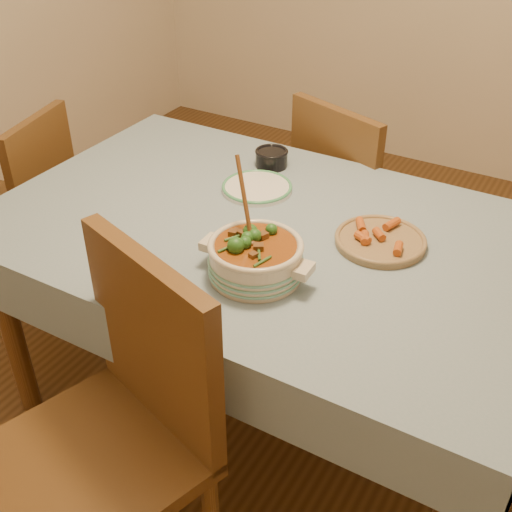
{
  "coord_description": "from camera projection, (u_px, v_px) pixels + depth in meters",
  "views": [
    {
      "loc": [
        0.79,
        -1.43,
        1.76
      ],
      "look_at": [
        0.12,
        -0.26,
        0.84
      ],
      "focal_mm": 45.0,
      "sensor_mm": 36.0,
      "label": 1
    }
  ],
  "objects": [
    {
      "name": "chair_near",
      "position": [
        120.0,
        424.0,
        1.53
      ],
      "size": [
        0.58,
        0.58,
        0.99
      ],
      "rotation": [
        0.0,
        0.0,
        -0.31
      ],
      "color": "brown",
      "rests_on": "floor"
    },
    {
      "name": "fried_plate",
      "position": [
        381.0,
        239.0,
        1.82
      ],
      "size": [
        0.29,
        0.29,
        0.04
      ],
      "rotation": [
        0.0,
        0.0,
        0.16
      ],
      "color": "#917850",
      "rests_on": "dining_table"
    },
    {
      "name": "condiment_bowl",
      "position": [
        272.0,
        157.0,
        2.23
      ],
      "size": [
        0.14,
        0.14,
        0.06
      ],
      "rotation": [
        0.0,
        0.0,
        -0.29
      ],
      "color": "black",
      "rests_on": "dining_table"
    },
    {
      "name": "white_plate",
      "position": [
        257.0,
        187.0,
        2.1
      ],
      "size": [
        0.26,
        0.26,
        0.02
      ],
      "rotation": [
        0.0,
        0.0,
        -0.12
      ],
      "color": "white",
      "rests_on": "dining_table"
    },
    {
      "name": "chair_far",
      "position": [
        350.0,
        196.0,
        2.56
      ],
      "size": [
        0.54,
        0.54,
        0.91
      ],
      "rotation": [
        0.0,
        0.0,
        2.8
      ],
      "color": "brown",
      "rests_on": "floor"
    },
    {
      "name": "floor",
      "position": [
        265.0,
        403.0,
        2.34
      ],
      "size": [
        4.5,
        4.5,
        0.0
      ],
      "primitive_type": "plane",
      "color": "#462B14",
      "rests_on": "ground"
    },
    {
      "name": "chair_left",
      "position": [
        27.0,
        203.0,
        2.59
      ],
      "size": [
        0.48,
        0.48,
        0.85
      ],
      "rotation": [
        0.0,
        0.0,
        -1.33
      ],
      "color": "brown",
      "rests_on": "floor"
    },
    {
      "name": "stew_casserole",
      "position": [
        256.0,
        256.0,
        1.67
      ],
      "size": [
        0.32,
        0.25,
        0.3
      ],
      "rotation": [
        0.0,
        0.0,
        0.04
      ],
      "color": "beige",
      "rests_on": "dining_table"
    },
    {
      "name": "dining_table",
      "position": [
        266.0,
        252.0,
        1.96
      ],
      "size": [
        1.68,
        1.08,
        0.76
      ],
      "color": "brown",
      "rests_on": "floor"
    }
  ]
}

